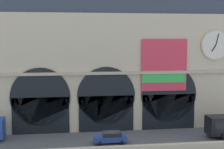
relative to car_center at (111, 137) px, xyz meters
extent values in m
plane|color=#54565B|center=(0.10, 0.71, -0.80)|extent=(200.00, 200.00, 0.00)
cube|color=beige|center=(0.10, 7.93, 8.06)|extent=(40.73, 4.44, 17.72)
cube|color=black|center=(-9.60, 5.66, 1.93)|extent=(8.29, 0.20, 5.46)
cylinder|color=black|center=(-9.60, 5.66, 4.66)|extent=(8.73, 0.20, 8.73)
cube|color=black|center=(0.10, 5.66, 1.93)|extent=(8.29, 0.20, 5.46)
cylinder|color=black|center=(0.10, 5.66, 4.66)|extent=(8.73, 0.20, 8.73)
cube|color=black|center=(9.80, 5.66, 1.93)|extent=(8.29, 0.20, 5.46)
cylinder|color=black|center=(9.80, 5.66, 4.66)|extent=(8.73, 0.20, 8.73)
cylinder|color=beige|center=(17.03, 5.56, 12.20)|extent=(4.63, 0.25, 4.63)
cylinder|color=silver|center=(17.03, 5.44, 12.20)|extent=(4.29, 0.06, 4.29)
cube|color=black|center=(16.71, 5.38, 11.70)|extent=(0.78, 0.04, 1.08)
cube|color=black|center=(17.23, 5.36, 13.09)|extent=(0.52, 0.04, 1.80)
cube|color=#D8334C|center=(8.93, 5.54, 9.17)|extent=(7.09, 0.12, 7.87)
cube|color=green|center=(8.93, 5.46, 7.26)|extent=(6.81, 0.04, 1.50)
cube|color=#B6AB91|center=(0.10, 5.56, 8.09)|extent=(40.73, 0.50, 0.44)
cube|color=#28479E|center=(-0.06, 0.00, -0.15)|extent=(4.40, 1.80, 0.70)
cube|color=black|center=(0.16, 0.00, 0.47)|extent=(2.46, 1.62, 0.55)
cylinder|color=black|center=(-1.51, -0.81, -0.50)|extent=(0.28, 0.60, 0.60)
cylinder|color=black|center=(-1.51, 0.81, -0.50)|extent=(0.28, 0.60, 0.60)
cylinder|color=black|center=(1.39, -0.81, -0.50)|extent=(0.28, 0.60, 0.60)
cylinder|color=black|center=(1.39, 0.81, -0.50)|extent=(0.28, 0.60, 0.60)
cylinder|color=black|center=(15.52, -0.78, -0.30)|extent=(0.28, 1.00, 1.00)
cylinder|color=black|center=(15.52, 1.47, -0.30)|extent=(0.28, 1.00, 1.00)
camera|label=1|loc=(-5.52, -42.24, 13.43)|focal=52.35mm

